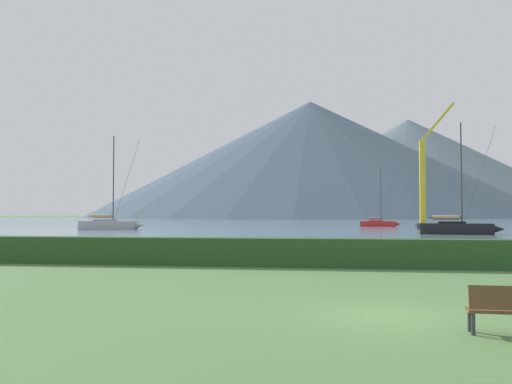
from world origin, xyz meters
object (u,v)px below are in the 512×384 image
at_px(sailboat_slip_2, 379,223).
at_px(sailboat_slip_6, 457,227).
at_px(park_bench_near_path, 511,308).
at_px(dock_crane, 424,189).
at_px(sailboat_slip_0, 109,224).

relative_size(sailboat_slip_2, sailboat_slip_6, 0.84).
bearing_deg(sailboat_slip_6, park_bench_near_path, -92.91).
distance_m(park_bench_near_path, dock_crane, 73.50).
xyz_separation_m(sailboat_slip_2, dock_crane, (5.67, -13.17, 5.35)).
distance_m(sailboat_slip_0, park_bench_near_path, 71.09).
bearing_deg(sailboat_slip_2, sailboat_slip_0, -137.85).
xyz_separation_m(sailboat_slip_0, dock_crane, (44.73, 10.83, 5.17)).
relative_size(sailboat_slip_2, dock_crane, 0.55).
xyz_separation_m(sailboat_slip_6, dock_crane, (-0.26, 20.98, 5.20)).
height_order(sailboat_slip_2, dock_crane, dock_crane).
distance_m(sailboat_slip_0, sailboat_slip_2, 45.84).
bearing_deg(sailboat_slip_2, park_bench_near_path, -82.07).
relative_size(sailboat_slip_0, sailboat_slip_2, 1.29).
height_order(sailboat_slip_2, park_bench_near_path, sailboat_slip_2).
height_order(sailboat_slip_0, sailboat_slip_6, sailboat_slip_0).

